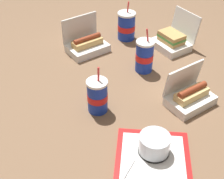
{
  "coord_description": "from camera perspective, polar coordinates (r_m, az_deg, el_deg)",
  "views": [
    {
      "loc": [
        -1.06,
        -0.05,
        0.87
      ],
      "look_at": [
        -0.02,
        0.04,
        0.05
      ],
      "focal_mm": 50.0,
      "sensor_mm": 36.0,
      "label": 1
    }
  ],
  "objects": [
    {
      "name": "ground_plane",
      "position": [
        1.37,
        1.62,
        -1.23
      ],
      "size": [
        3.2,
        3.2,
        0.0
      ],
      "primitive_type": "plane",
      "color": "brown"
    },
    {
      "name": "plastic_fork",
      "position": [
        1.07,
        2.7,
        -14.65
      ],
      "size": [
        0.11,
        0.05,
        0.0
      ],
      "primitive_type": "cube",
      "rotation": [
        0.0,
        0.0,
        -0.4
      ],
      "color": "white",
      "rests_on": "food_tray"
    },
    {
      "name": "soda_cup_corner",
      "position": [
        1.26,
        -2.68,
        -1.18
      ],
      "size": [
        0.09,
        0.09,
        0.21
      ],
      "color": "#1938B7",
      "rests_on": "ground_plane"
    },
    {
      "name": "clamshell_hotdog_corner",
      "position": [
        1.67,
        -4.66,
        8.25
      ],
      "size": [
        0.24,
        0.25,
        0.18
      ],
      "color": "white",
      "rests_on": "ground_plane"
    },
    {
      "name": "cake_container",
      "position": [
        1.11,
        7.74,
        -9.95
      ],
      "size": [
        0.11,
        0.11,
        0.07
      ],
      "color": "black",
      "rests_on": "food_tray"
    },
    {
      "name": "clamshell_hotdog_back",
      "position": [
        1.35,
        14.02,
        -1.18
      ],
      "size": [
        0.23,
        0.24,
        0.17
      ],
      "color": "white",
      "rests_on": "ground_plane"
    },
    {
      "name": "soda_cup_left",
      "position": [
        1.5,
        5.96,
        6.11
      ],
      "size": [
        0.09,
        0.09,
        0.22
      ],
      "color": "#1938B7",
      "rests_on": "ground_plane"
    },
    {
      "name": "soda_cup_center",
      "position": [
        1.77,
        2.59,
        11.53
      ],
      "size": [
        0.1,
        0.1,
        0.22
      ],
      "color": "#1938B7",
      "rests_on": "ground_plane"
    },
    {
      "name": "food_tray",
      "position": [
        1.09,
        7.49,
        -14.57
      ],
      "size": [
        0.37,
        0.27,
        0.01
      ],
      "color": "red",
      "rests_on": "ground_plane"
    },
    {
      "name": "clamshell_sandwich_left",
      "position": [
        1.72,
        10.98,
        8.82
      ],
      "size": [
        0.25,
        0.25,
        0.19
      ],
      "color": "white",
      "rests_on": "ground_plane"
    }
  ]
}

